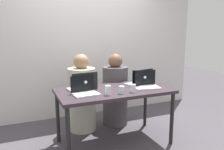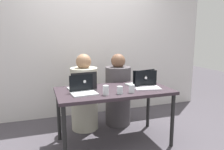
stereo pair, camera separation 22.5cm
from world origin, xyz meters
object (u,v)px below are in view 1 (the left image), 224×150
laptop_back_right (140,81)px  water_glass_left (108,91)px  water_glass_right (133,89)px  laptop_back_left (83,86)px  laptop_front_right (146,84)px  person_on_left (82,97)px  person_on_right (115,93)px  laptop_front_left (85,90)px  water_glass_center (121,90)px

laptop_back_right → water_glass_left: 0.69m
water_glass_right → laptop_back_left: bearing=148.8°
laptop_front_right → laptop_back_left: (-0.84, 0.17, 0.00)m
laptop_back_left → water_glass_left: laptop_back_left is taller
person_on_left → laptop_back_left: 0.57m
laptop_back_right → water_glass_left: bearing=12.3°
person_on_right → water_glass_left: person_on_right is taller
person_on_right → laptop_front_left: person_on_right is taller
person_on_left → person_on_right: (0.56, 0.00, -0.01)m
laptop_back_right → water_glass_right: laptop_back_right is taller
person_on_right → water_glass_right: bearing=71.1°
laptop_front_left → water_glass_right: (0.58, -0.16, -0.00)m
laptop_front_right → water_glass_center: bearing=-148.9°
laptop_back_left → person_on_left: bearing=-109.8°
laptop_back_right → water_glass_left: (-0.62, -0.31, -0.00)m
water_glass_right → water_glass_left: bearing=179.0°
laptop_back_left → water_glass_left: bearing=117.4°
water_glass_center → water_glass_right: (0.16, -0.00, 0.00)m
laptop_back_right → water_glass_center: bearing=21.0°
person_on_right → laptop_back_left: bearing=25.0°
person_on_right → water_glass_center: person_on_right is taller
laptop_back_left → water_glass_center: laptop_back_left is taller
water_glass_center → water_glass_left: bearing=178.9°
laptop_front_right → water_glass_right: 0.33m
water_glass_right → laptop_back_right: bearing=47.9°
laptop_front_right → water_glass_left: laptop_front_right is taller
person_on_left → laptop_back_right: size_ratio=3.02×
laptop_front_left → water_glass_center: 0.45m
laptop_back_right → laptop_front_right: laptop_back_right is taller
laptop_back_right → water_glass_right: 0.43m
person_on_right → laptop_front_left: size_ratio=3.63×
laptop_back_right → laptop_front_right: 0.15m
person_on_right → water_glass_left: 0.97m
laptop_front_right → laptop_front_left: bearing=-168.4°
laptop_back_right → water_glass_center: size_ratio=4.21×
water_glass_center → water_glass_right: 0.16m
person_on_right → laptop_back_right: (0.17, -0.50, 0.29)m
person_on_left → water_glass_center: bearing=125.6°
water_glass_center → water_glass_left: 0.18m
laptop_back_right → water_glass_right: bearing=33.7°
laptop_back_right → water_glass_left: laptop_back_right is taller
person_on_left → laptop_front_left: person_on_left is taller
laptop_front_left → laptop_back_right: bearing=4.9°
person_on_right → laptop_front_left: 1.00m
person_on_left → laptop_front_right: size_ratio=3.15×
laptop_back_left → water_glass_center: size_ratio=3.91×
person_on_right → laptop_front_right: bearing=93.8°
water_glass_center → water_glass_right: bearing=-1.0°
laptop_front_left → water_glass_left: size_ratio=2.77×
laptop_back_left → laptop_front_right: bearing=162.4°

